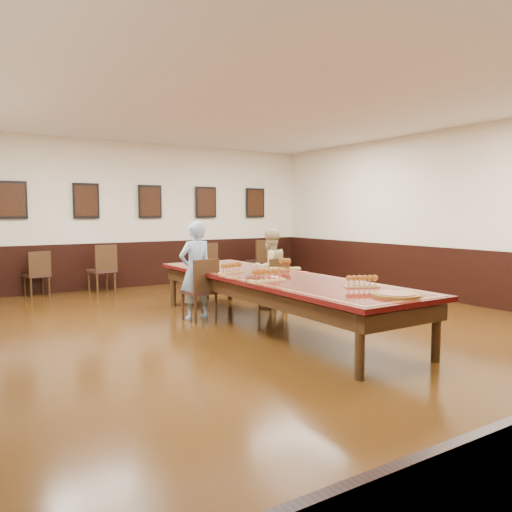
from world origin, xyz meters
TOP-DOWN VIEW (x-y plane):
  - floor at (0.00, 0.00)m, footprint 8.00×10.00m
  - ceiling at (0.00, 0.00)m, footprint 8.00×10.00m
  - wall_back at (0.00, 5.01)m, footprint 8.00×0.02m
  - wall_right at (4.01, 0.00)m, footprint 0.02×10.00m
  - chair_man at (-0.70, 1.02)m, footprint 0.50×0.54m
  - chair_woman at (0.80, 1.21)m, footprint 0.42×0.46m
  - spare_chair_a at (-2.45, 4.74)m, footprint 0.50×0.53m
  - spare_chair_b at (-1.25, 4.45)m, footprint 0.55×0.58m
  - spare_chair_c at (1.27, 4.75)m, footprint 0.49×0.53m
  - spare_chair_d at (2.57, 4.46)m, footprint 0.52×0.55m
  - person_man at (-0.71, 1.13)m, footprint 0.60×0.43m
  - person_woman at (0.80, 1.30)m, footprint 0.69×0.54m
  - pink_phone at (0.60, 0.12)m, footprint 0.11×0.16m
  - wainscoting at (0.00, 0.00)m, footprint 8.00×10.00m
  - conference_table at (0.00, 0.00)m, footprint 1.40×5.00m
  - posters at (0.00, 4.94)m, footprint 6.14×0.04m
  - flight_a at (-0.37, 0.61)m, footprint 0.46×0.26m
  - flight_b at (0.60, 0.58)m, footprint 0.50×0.36m
  - flight_c at (-0.43, -0.44)m, footprint 0.50×0.19m
  - flight_d at (0.25, -1.49)m, footprint 0.43×0.29m
  - red_plate_grp at (-0.14, -0.20)m, footprint 0.19×0.19m
  - carved_platter at (0.10, -2.16)m, footprint 0.60×0.60m

SIDE VIEW (x-z plane):
  - floor at x=0.00m, z-range -0.02..0.00m
  - chair_woman at x=0.80m, z-range 0.00..0.88m
  - spare_chair_a at x=-2.45m, z-range 0.00..0.90m
  - spare_chair_c at x=1.27m, z-range 0.00..0.94m
  - chair_man at x=-0.70m, z-range 0.00..0.96m
  - spare_chair_d at x=2.57m, z-range 0.00..0.99m
  - spare_chair_b at x=-1.25m, z-range 0.00..1.00m
  - wainscoting at x=0.00m, z-range 0.00..1.00m
  - conference_table at x=0.00m, z-range 0.23..0.99m
  - person_woman at x=0.80m, z-range 0.00..1.37m
  - pink_phone at x=0.60m, z-range 0.75..0.76m
  - red_plate_grp at x=-0.14m, z-range 0.75..0.77m
  - person_man at x=-0.71m, z-range 0.00..1.53m
  - carved_platter at x=0.10m, z-range 0.75..0.79m
  - flight_d at x=0.25m, z-range 0.74..0.90m
  - flight_a at x=-0.37m, z-range 0.74..0.91m
  - flight_b at x=0.60m, z-range 0.74..0.93m
  - flight_c at x=-0.43m, z-range 0.74..0.93m
  - wall_back at x=0.00m, z-range 0.00..3.20m
  - wall_right at x=4.01m, z-range 0.00..3.20m
  - posters at x=0.00m, z-range 1.53..2.27m
  - ceiling at x=0.00m, z-range 3.20..3.22m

